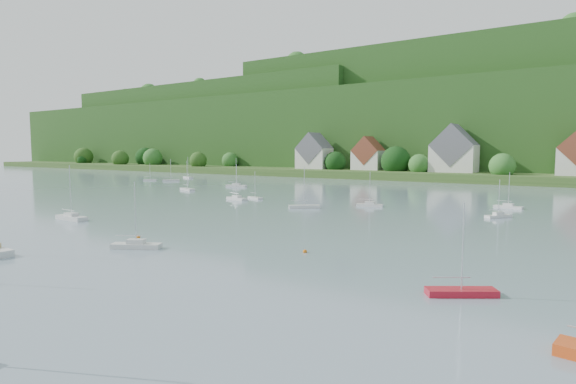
{
  "coord_description": "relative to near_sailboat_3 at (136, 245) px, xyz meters",
  "views": [
    {
      "loc": [
        49.72,
        9.17,
        11.14
      ],
      "look_at": [
        5.76,
        75.0,
        4.0
      ],
      "focal_mm": 28.89,
      "sensor_mm": 36.0,
      "label": 1
    }
  ],
  "objects": [
    {
      "name": "village_building_0",
      "position": [
        -61.49,
        144.24,
        9.09
      ],
      "size": [
        14.0,
        10.4,
        16.0
      ],
      "color": "silver",
      "rests_on": "far_shore_strip"
    },
    {
      "name": "mooring_buoy_2",
      "position": [
        17.14,
        8.8,
        -0.42
      ],
      "size": [
        0.47,
        0.47,
        0.47
      ],
      "primitive_type": "sphere",
      "color": "orange",
      "rests_on": "ground"
    },
    {
      "name": "far_shore_strip",
      "position": [
        -6.49,
        157.24,
        1.08
      ],
      "size": [
        600.0,
        60.0,
        3.0
      ],
      "primitive_type": "cube",
      "color": "#2E4E1D",
      "rests_on": "ground"
    },
    {
      "name": "mooring_buoy_3",
      "position": [
        -4.93,
        4.21,
        -0.42
      ],
      "size": [
        0.5,
        0.5,
        0.5
      ],
      "primitive_type": "sphere",
      "color": "orange",
      "rests_on": "ground"
    },
    {
      "name": "forested_ridge",
      "position": [
        -6.09,
        225.81,
        22.46
      ],
      "size": [
        620.0,
        181.22,
        69.89
      ],
      "color": "#184014",
      "rests_on": "ground"
    },
    {
      "name": "near_sailboat_3",
      "position": [
        0.0,
        0.0,
        0.0
      ],
      "size": [
        5.68,
        4.09,
        7.59
      ],
      "rotation": [
        0.0,
        0.0,
        0.5
      ],
      "color": "silver",
      "rests_on": "ground"
    },
    {
      "name": "near_sailboat_7",
      "position": [
        35.03,
        2.73,
        -0.09
      ],
      "size": [
        5.28,
        4.19,
        7.21
      ],
      "rotation": [
        0.0,
        0.0,
        0.58
      ],
      "color": "#AE1222",
      "rests_on": "ground"
    },
    {
      "name": "near_sailboat_6",
      "position": [
        -26.66,
        8.35,
        0.04
      ],
      "size": [
        6.55,
        1.97,
        8.78
      ],
      "rotation": [
        0.0,
        0.0,
        -0.02
      ],
      "color": "silver",
      "rests_on": "ground"
    },
    {
      "name": "far_sailboat_cluster",
      "position": [
        3.06,
        72.69,
        -0.05
      ],
      "size": [
        201.68,
        68.1,
        8.71
      ],
      "color": "silver",
      "rests_on": "ground"
    },
    {
      "name": "village_building_2",
      "position": [
        -1.49,
        145.24,
        9.85
      ],
      "size": [
        16.0,
        11.44,
        18.0
      ],
      "color": "silver",
      "rests_on": "far_shore_strip"
    },
    {
      "name": "village_building_1",
      "position": [
        -36.49,
        146.24,
        8.33
      ],
      "size": [
        12.0,
        9.36,
        14.0
      ],
      "color": "silver",
      "rests_on": "far_shore_strip"
    }
  ]
}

